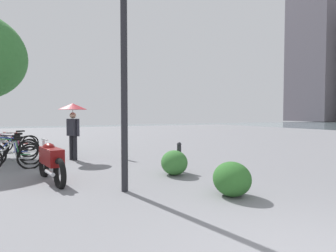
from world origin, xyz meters
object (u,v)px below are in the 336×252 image
bicycle_red (15,143)px  bollard_mid (126,150)px  bicycle_silver (10,158)px  bicycle_green (13,154)px  bicycle_white (17,143)px  bollard_near (179,156)px  bicycle_purple (14,148)px  bicycle_blue (10,151)px  pedestrian (73,115)px  lamppost (124,51)px  motorcycle (51,161)px  bicycle_black (13,148)px

bicycle_red → bollard_mid: (-4.47, -3.70, -0.01)m
bicycle_silver → bicycle_green: bearing=-1.7°
bicycle_silver → bicycle_white: (4.70, -0.02, 0.00)m
bicycle_white → bollard_near: size_ratio=2.08×
bicycle_purple → bicycle_red: size_ratio=1.00×
bicycle_blue → bicycle_purple: size_ratio=1.00×
bicycle_purple → bicycle_red: 1.92m
bicycle_red → pedestrian: 4.32m
bicycle_red → pedestrian: bearing=-151.0°
bicycle_blue → pedestrian: 2.42m
bicycle_red → bollard_mid: 5.80m
bollard_near → bollard_mid: size_ratio=1.27×
lamppost → pedestrian: (4.72, 0.40, -1.33)m
pedestrian → bollard_near: (-3.47, -2.42, -1.16)m
bicycle_silver → bollard_mid: bicycle_silver is taller
bicycle_blue → bicycle_silver: bearing=-177.5°
bicycle_purple → bicycle_red: bearing=2.0°
bicycle_silver → bollard_mid: bearing=-86.6°
bicycle_blue → bollard_mid: size_ratio=2.66×
motorcycle → pedestrian: (3.07, -0.93, 1.10)m
lamppost → pedestrian: lamppost is taller
bicycle_silver → bicycle_purple: same height
bicycle_purple → bicycle_black: bearing=167.4°
bicycle_red → bicycle_green: bearing=-178.3°
bicycle_green → bollard_mid: size_ratio=2.62×
bicycle_white → bollard_near: (-7.11, -4.32, 0.08)m
bicycle_black → pedestrian: size_ratio=0.87×
motorcycle → bicycle_black: (4.63, 1.04, -0.14)m
bicycle_blue → lamppost: bearing=-155.7°
motorcycle → bicycle_black: bearing=12.7°
bicycle_green → bicycle_purple: same height
motorcycle → bicycle_white: size_ratio=1.23×
bicycle_silver → bicycle_red: (4.68, 0.09, 0.00)m
motorcycle → bicycle_silver: size_ratio=1.22×
motorcycle → bollard_near: motorcycle is taller
bicycle_purple → bollard_near: size_ratio=2.10×
bicycle_purple → bollard_mid: (-2.55, -3.64, -0.01)m
lamppost → bollard_mid: (3.88, -1.29, -2.59)m
bicycle_purple → bicycle_blue: bearing=177.4°
lamppost → bicycle_purple: (6.43, 2.34, -2.58)m
bicycle_green → bicycle_silver: bearing=178.3°
bicycle_red → bollard_mid: bearing=-140.3°
bicycle_black → bicycle_red: bearing=1.0°
motorcycle → bollard_mid: (2.22, -2.63, -0.15)m
lamppost → motorcycle: size_ratio=2.08×
bicycle_black → bollard_mid: 4.39m
bollard_near → bicycle_green: bearing=52.6°
bicycle_silver → bollard_near: (-2.41, -4.34, 0.08)m
bicycle_white → bollard_mid: (-4.49, -3.59, -0.01)m
bicycle_blue → pedestrian: size_ratio=0.87×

